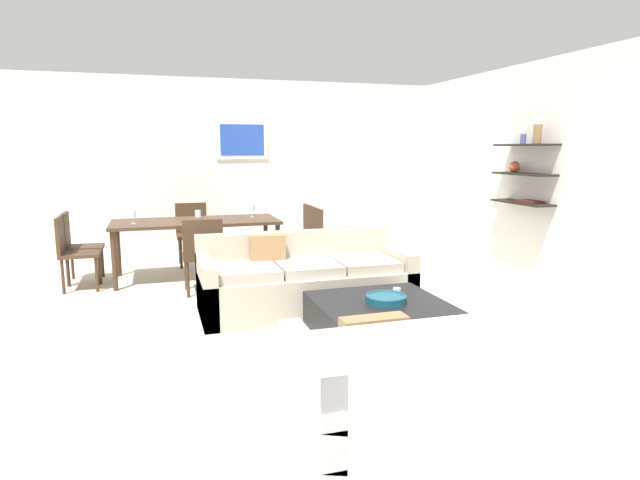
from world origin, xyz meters
TOP-DOWN VIEW (x-y plane):
  - ground_plane at (0.00, 0.00)m, footprint 18.00×18.00m
  - back_wall_unit at (0.30, 3.53)m, footprint 8.40×0.09m
  - right_wall_shelf_unit at (3.03, 0.60)m, footprint 0.34×8.20m
  - sofa_beige at (-0.02, 0.34)m, footprint 2.15×0.90m
  - loveseat_white at (0.08, -2.19)m, footprint 1.70×0.90m
  - coffee_table at (0.32, -0.84)m, footprint 1.07×1.06m
  - decorative_bowl at (0.36, -0.87)m, footprint 0.35×0.35m
  - candle_jar at (0.54, -0.70)m, footprint 0.07×0.07m
  - dining_table at (-0.97, 2.10)m, footprint 2.08×0.90m
  - dining_chair_foot at (-0.97, 1.25)m, footprint 0.44×0.44m
  - dining_chair_right_near at (0.48, 1.90)m, footprint 0.44×0.44m
  - dining_chair_head at (-0.97, 2.96)m, footprint 0.44×0.44m
  - dining_chair_right_far at (0.48, 2.31)m, footprint 0.44×0.44m
  - dining_chair_left_near at (-2.42, 1.90)m, footprint 0.44×0.44m
  - dining_chair_left_far at (-2.42, 2.31)m, footprint 0.44×0.44m
  - wine_glass_left_near at (-1.72, 1.99)m, footprint 0.06×0.06m
  - wine_glass_foot at (-0.97, 1.71)m, footprint 0.07×0.07m
  - wine_glass_right_far at (-0.22, 2.21)m, footprint 0.08×0.08m

SIDE VIEW (x-z plane):
  - ground_plane at x=0.00m, z-range 0.00..0.00m
  - coffee_table at x=0.32m, z-range 0.00..0.38m
  - sofa_beige at x=-0.02m, z-range -0.10..0.68m
  - loveseat_white at x=0.08m, z-range -0.10..0.68m
  - candle_jar at x=0.54m, z-range 0.38..0.45m
  - decorative_bowl at x=0.36m, z-range 0.38..0.45m
  - dining_chair_foot at x=-0.97m, z-range 0.06..0.94m
  - dining_chair_right_near at x=0.48m, z-range 0.06..0.94m
  - dining_chair_head at x=-0.97m, z-range 0.06..0.94m
  - dining_chair_right_far at x=0.48m, z-range 0.06..0.94m
  - dining_chair_left_near at x=-2.42m, z-range 0.06..0.94m
  - dining_chair_left_far at x=-2.42m, z-range 0.06..0.94m
  - dining_table at x=-0.97m, z-range 0.31..1.06m
  - wine_glass_left_near at x=-1.72m, z-range 0.78..0.94m
  - wine_glass_right_far at x=-0.22m, z-range 0.79..0.95m
  - wine_glass_foot at x=-0.97m, z-range 0.79..0.96m
  - right_wall_shelf_unit at x=3.03m, z-range 0.00..2.70m
  - back_wall_unit at x=0.30m, z-range 0.00..2.70m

